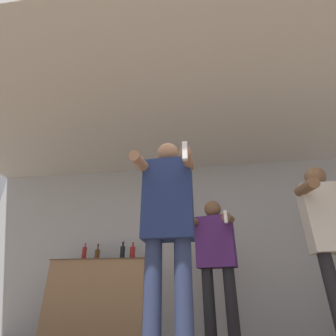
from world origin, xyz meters
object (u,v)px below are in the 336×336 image
Objects in this scene: bottle_dark_rum at (84,254)px; person_man_side at (331,231)px; bottle_short_whiskey at (133,253)px; bottle_tall_gin at (122,252)px; bottle_amber_bourbon at (97,255)px; person_woman_foreground at (168,222)px; person_spectator_back at (216,254)px.

person_man_side reaches higher than bottle_dark_rum.
person_man_side is (2.15, -1.30, -0.06)m from bottle_short_whiskey.
bottle_tall_gin is at bearing 150.52° from person_man_side.
person_man_side is at bearing -25.89° from bottle_amber_bourbon.
person_man_side is at bearing 20.21° from person_woman_foreground.
bottle_dark_rum is 2.35m from person_woman_foreground.
bottle_short_whiskey is 1.97m from person_woman_foreground.
bottle_dark_rum is 0.17× the size of person_spectator_back.
bottle_tall_gin is at bearing 0.00° from bottle_amber_bourbon.
person_man_side is (2.68, -1.30, -0.05)m from bottle_amber_bourbon.
person_man_side reaches higher than bottle_tall_gin.
bottle_short_whiskey is (0.73, -0.00, -0.01)m from bottle_dark_rum.
bottle_tall_gin is at bearing 158.60° from person_spectator_back.
bottle_amber_bourbon is at bearing 125.35° from person_woman_foreground.
person_woman_foreground reaches higher than person_spectator_back.
person_woman_foreground is (0.91, -1.82, -0.07)m from bottle_tall_gin.
bottle_amber_bourbon is 0.53m from bottle_short_whiskey.
bottle_dark_rum is (-0.20, 0.00, 0.02)m from bottle_amber_bourbon.
person_man_side reaches higher than bottle_short_whiskey.
bottle_tall_gin is at bearing 180.00° from bottle_short_whiskey.
bottle_dark_rum is at bearing 180.00° from bottle_tall_gin.
bottle_short_whiskey is 1.27m from person_spectator_back.
person_man_side is (1.40, 0.51, 0.00)m from person_woman_foreground.
person_spectator_back reaches higher than bottle_short_whiskey.
person_spectator_back is (1.16, -0.51, -0.11)m from bottle_short_whiskey.
bottle_short_whiskey reaches higher than bottle_tall_gin.
person_spectator_back is at bearing 141.55° from person_man_side.
person_woman_foreground is at bearing -107.14° from person_spectator_back.
person_woman_foreground is (0.76, -1.82, -0.06)m from bottle_short_whiskey.
person_woman_foreground is at bearing -50.65° from bottle_dark_rum.
bottle_amber_bourbon is 0.38m from bottle_tall_gin.
bottle_tall_gin is 0.16× the size of person_man_side.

